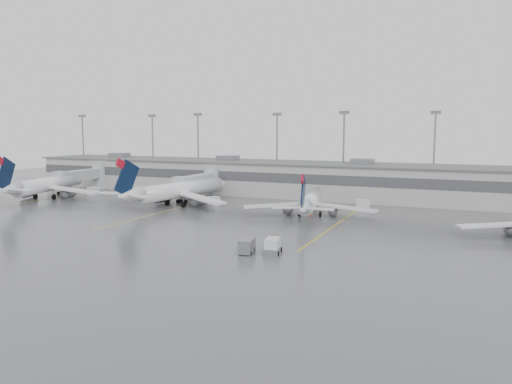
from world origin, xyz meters
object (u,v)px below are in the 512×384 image
at_px(jet_mid_left, 177,190).
at_px(baggage_tug, 273,248).
at_px(jet_mid_right, 310,201).
at_px(jet_far_left, 45,184).

relative_size(jet_mid_left, baggage_tug, 9.65).
bearing_deg(baggage_tug, jet_mid_left, 128.28).
height_order(jet_mid_right, baggage_tug, jet_mid_right).
distance_m(jet_far_left, baggage_tug, 72.94).
xyz_separation_m(jet_far_left, baggage_tug, (67.82, -26.72, -2.62)).
xyz_separation_m(jet_far_left, jet_mid_right, (63.78, 2.80, -0.58)).
distance_m(jet_far_left, jet_mid_left, 34.16).
distance_m(jet_mid_left, baggage_tug, 45.25).
relative_size(jet_far_left, baggage_tug, 9.57).
relative_size(jet_mid_right, baggage_tug, 8.02).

